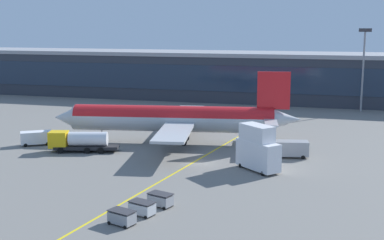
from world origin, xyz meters
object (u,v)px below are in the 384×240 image
object	(u,v)px
fuel_tanker	(79,141)
baggage_cart_0	(122,217)
lavatory_truck	(288,148)
baggage_cart_2	(160,199)
crew_van	(37,137)
catering_lift	(258,148)
baggage_cart_1	(142,208)
main_airliner	(175,119)

from	to	relation	value
fuel_tanker	baggage_cart_0	xyz separation A→B (m)	(18.76, -26.32, -0.96)
lavatory_truck	baggage_cart_2	xyz separation A→B (m)	(-11.26, -25.80, -0.64)
crew_van	catering_lift	distance (m)	38.08
baggage_cart_1	main_airliner	bearing A→B (deg)	102.16
baggage_cart_1	catering_lift	bearing A→B (deg)	66.42
main_airliner	fuel_tanker	world-z (taller)	main_airliner
fuel_tanker	crew_van	size ratio (longest dim) A/B	2.08
main_airliner	fuel_tanker	size ratio (longest dim) A/B	3.78
main_airliner	baggage_cart_0	bearing A→B (deg)	-80.29
catering_lift	baggage_cart_0	size ratio (longest dim) A/B	2.26
fuel_tanker	catering_lift	world-z (taller)	catering_lift
crew_van	baggage_cart_2	bearing A→B (deg)	-37.16
fuel_tanker	lavatory_truck	distance (m)	32.43
main_airliner	baggage_cart_2	xyz separation A→B (m)	(8.15, -30.30, -3.41)
baggage_cart_0	baggage_cart_2	distance (m)	6.40
main_airliner	fuel_tanker	distance (m)	16.28
baggage_cart_1	fuel_tanker	bearing A→B (deg)	130.29
fuel_tanker	baggage_cart_2	world-z (taller)	fuel_tanker
baggage_cart_1	crew_van	bearing A→B (deg)	138.35
fuel_tanker	lavatory_truck	world-z (taller)	fuel_tanker
catering_lift	baggage_cart_1	bearing A→B (deg)	-113.58
catering_lift	baggage_cart_1	size ratio (longest dim) A/B	2.26
lavatory_truck	baggage_cart_2	size ratio (longest dim) A/B	2.05
crew_van	catering_lift	size ratio (longest dim) A/B	0.79
crew_van	lavatory_truck	size ratio (longest dim) A/B	0.87
main_airliner	baggage_cart_2	distance (m)	31.56
baggage_cart_1	baggage_cart_2	world-z (taller)	same
baggage_cart_0	catering_lift	bearing A→B (deg)	67.18
crew_van	main_airliner	bearing A→B (deg)	19.81
main_airliner	baggage_cart_0	xyz separation A→B (m)	(6.23, -36.40, -3.41)
crew_van	baggage_cart_0	size ratio (longest dim) A/B	1.78
main_airliner	baggage_cart_2	world-z (taller)	main_airliner
baggage_cart_0	baggage_cart_2	bearing A→B (deg)	72.51
crew_van	baggage_cart_0	bearing A→B (deg)	-45.84
crew_van	lavatory_truck	distance (m)	41.12
main_airliner	crew_van	xyz separation A→B (m)	(-21.58, -7.77, -2.88)
lavatory_truck	baggage_cart_0	bearing A→B (deg)	-112.45
lavatory_truck	baggage_cart_0	size ratio (longest dim) A/B	2.05
fuel_tanker	baggage_cart_0	size ratio (longest dim) A/B	3.70
lavatory_truck	baggage_cart_2	distance (m)	28.16
main_airliner	baggage_cart_2	bearing A→B (deg)	-74.95
fuel_tanker	lavatory_truck	xyz separation A→B (m)	(31.94, 5.59, -0.32)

